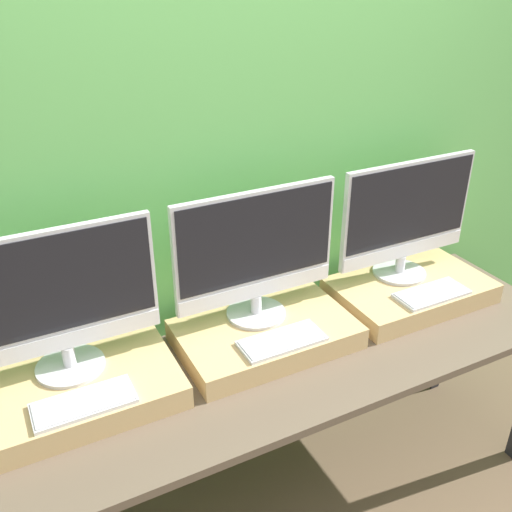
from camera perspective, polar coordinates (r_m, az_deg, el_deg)
wall_back at (r=2.01m, az=-2.75°, el=9.23°), size 8.00×0.04×2.60m
workbench at (r=2.02m, az=2.37°, el=-11.79°), size 2.21×0.63×0.72m
wooden_riser_left at (r=1.88m, az=-17.41°, el=-12.79°), size 0.61×0.38×0.08m
monitor_left at (r=1.77m, az=-19.21°, el=-4.09°), size 0.59×0.21×0.48m
keyboard_left at (r=1.76m, az=-16.85°, el=-13.88°), size 0.29×0.13×0.01m
wooden_riser_center at (r=2.03m, az=0.96°, el=-7.82°), size 0.61×0.38×0.08m
monitor_center at (r=1.93m, az=0.02°, el=0.39°), size 0.59×0.21×0.48m
keyboard_center at (r=1.92m, az=2.62°, el=-8.45°), size 0.29×0.13×0.01m
wooden_riser_right at (r=2.36m, az=15.12°, el=-3.32°), size 0.61×0.38×0.08m
monitor_right at (r=2.28m, az=14.85°, el=3.85°), size 0.59×0.21×0.48m
keyboard_right at (r=2.27m, az=17.17°, el=-3.61°), size 0.29×0.13×0.01m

